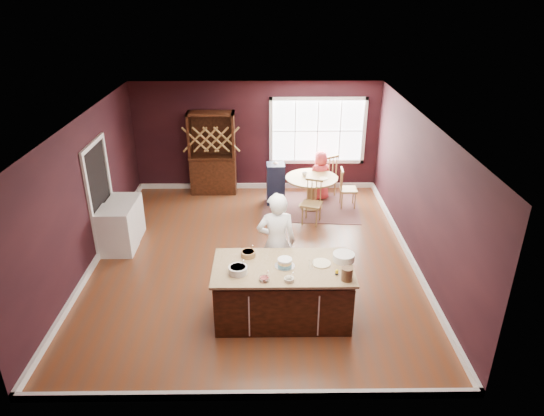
{
  "coord_description": "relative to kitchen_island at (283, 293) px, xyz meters",
  "views": [
    {
      "loc": [
        0.25,
        -8.02,
        4.82
      ],
      "look_at": [
        0.34,
        0.0,
        1.05
      ],
      "focal_mm": 32.0,
      "sensor_mm": 36.0,
      "label": 1
    }
  ],
  "objects": [
    {
      "name": "chair_east",
      "position": [
        1.66,
        4.1,
        0.04
      ],
      "size": [
        0.39,
        0.41,
        0.95
      ],
      "primitive_type": null,
      "rotation": [
        0.0,
        0.0,
        1.55
      ],
      "color": "#9C6B3E",
      "rests_on": "ground"
    },
    {
      "name": "hutch",
      "position": [
        -1.56,
        5.01,
        0.58
      ],
      "size": [
        1.11,
        0.46,
        2.04
      ],
      "primitive_type": "cube",
      "color": "#38210E",
      "rests_on": "ground"
    },
    {
      "name": "toy_figurine",
      "position": [
        0.78,
        -0.24,
        0.53
      ],
      "size": [
        0.05,
        0.05,
        0.09
      ],
      "primitive_type": null,
      "color": "yellow",
      "rests_on": "kitchen_island"
    },
    {
      "name": "baker",
      "position": [
        -0.08,
        0.76,
        0.46
      ],
      "size": [
        0.69,
        0.48,
        1.79
      ],
      "primitive_type": "imported",
      "rotation": [
        0.0,
        0.0,
        3.23
      ],
      "color": "white",
      "rests_on": "ground"
    },
    {
      "name": "room_shell",
      "position": [
        -0.49,
        1.79,
        0.91
      ],
      "size": [
        7.0,
        7.0,
        7.0
      ],
      "color": "brown",
      "rests_on": "ground"
    },
    {
      "name": "chair_south",
      "position": [
        0.73,
        3.26,
        0.05
      ],
      "size": [
        0.52,
        0.51,
        0.98
      ],
      "primitive_type": null,
      "rotation": [
        0.0,
        0.0,
        -0.34
      ],
      "color": "brown",
      "rests_on": "ground"
    },
    {
      "name": "bowl_blue",
      "position": [
        -0.67,
        -0.18,
        0.54
      ],
      "size": [
        0.28,
        0.28,
        0.11
      ],
      "primitive_type": "cylinder",
      "color": "silver",
      "rests_on": "kitchen_island"
    },
    {
      "name": "rug",
      "position": [
        0.79,
        4.08,
        -0.43
      ],
      "size": [
        2.36,
        1.89,
        0.01
      ],
      "primitive_type": "cube",
      "rotation": [
        0.0,
        0.0,
        -0.08
      ],
      "color": "brown",
      "rests_on": "ground"
    },
    {
      "name": "window",
      "position": [
        1.01,
        5.26,
        1.06
      ],
      "size": [
        2.36,
        0.1,
        1.66
      ],
      "primitive_type": null,
      "color": "white",
      "rests_on": "room_shell"
    },
    {
      "name": "chair_north",
      "position": [
        1.2,
        4.79,
        0.1
      ],
      "size": [
        0.61,
        0.61,
        1.08
      ],
      "primitive_type": null,
      "rotation": [
        0.0,
        0.0,
        3.68
      ],
      "color": "#9A562A",
      "rests_on": "ground"
    },
    {
      "name": "seated_woman",
      "position": [
        1.05,
        4.57,
        0.16
      ],
      "size": [
        0.68,
        0.54,
        1.2
      ],
      "primitive_type": "imported",
      "rotation": [
        0.0,
        0.0,
        3.44
      ],
      "color": "#D53941",
      "rests_on": "ground"
    },
    {
      "name": "washer",
      "position": [
        -3.13,
        2.07,
        0.01
      ],
      "size": [
        0.63,
        0.6,
        0.91
      ],
      "primitive_type": "cube",
      "color": "silver",
      "rests_on": "ground"
    },
    {
      "name": "doorway",
      "position": [
        -3.46,
        2.39,
        0.59
      ],
      "size": [
        0.08,
        1.26,
        2.13
      ],
      "primitive_type": null,
      "color": "white",
      "rests_on": "room_shell"
    },
    {
      "name": "high_chair",
      "position": [
        -0.03,
        4.32,
        0.08
      ],
      "size": [
        0.43,
        0.43,
        1.03
      ],
      "primitive_type": null,
      "rotation": [
        0.0,
        0.0,
        0.05
      ],
      "color": "black",
      "rests_on": "ground"
    },
    {
      "name": "bowl_olive",
      "position": [
        0.07,
        -0.4,
        0.51
      ],
      "size": [
        0.15,
        0.15,
        0.05
      ],
      "primitive_type": "cylinder",
      "color": "beige",
      "rests_on": "kitchen_island"
    },
    {
      "name": "table_cup",
      "position": [
        0.63,
        4.17,
        0.36
      ],
      "size": [
        0.13,
        0.13,
        0.09
      ],
      "primitive_type": "imported",
      "rotation": [
        0.0,
        0.0,
        0.16
      ],
      "color": "white",
      "rests_on": "dining_table"
    },
    {
      "name": "kitchen_island",
      "position": [
        0.0,
        0.0,
        0.0
      ],
      "size": [
        2.12,
        1.11,
        0.92
      ],
      "color": "black",
      "rests_on": "ground"
    },
    {
      "name": "dinner_plate",
      "position": [
        0.58,
        0.06,
        0.49
      ],
      "size": [
        0.29,
        0.29,
        0.02
      ],
      "primitive_type": "cylinder",
      "color": "beige",
      "rests_on": "kitchen_island"
    },
    {
      "name": "dryer",
      "position": [
        -3.13,
        2.71,
        -0.01
      ],
      "size": [
        0.6,
        0.58,
        0.87
      ],
      "primitive_type": "cube",
      "color": "silver",
      "rests_on": "ground"
    },
    {
      "name": "bowl_yellow",
      "position": [
        -0.53,
        0.3,
        0.52
      ],
      "size": [
        0.23,
        0.23,
        0.09
      ],
      "primitive_type": "cylinder",
      "color": "tan",
      "rests_on": "kitchen_island"
    },
    {
      "name": "bowl_pink",
      "position": [
        -0.28,
        -0.38,
        0.51
      ],
      "size": [
        0.16,
        0.16,
        0.06
      ],
      "primitive_type": "cylinder",
      "color": "silver",
      "rests_on": "kitchen_island"
    },
    {
      "name": "dining_table",
      "position": [
        0.79,
        4.08,
        0.1
      ],
      "size": [
        1.2,
        1.2,
        0.75
      ],
      "color": "brown",
      "rests_on": "ground"
    },
    {
      "name": "drinking_glass",
      "position": [
        0.41,
        -0.07,
        0.55
      ],
      "size": [
        0.07,
        0.07,
        0.14
      ],
      "primitive_type": "cylinder",
      "color": "silver",
      "rests_on": "kitchen_island"
    },
    {
      "name": "stoneware_crock",
      "position": [
        0.9,
        -0.38,
        0.58
      ],
      "size": [
        0.16,
        0.16,
        0.2
      ],
      "primitive_type": "cylinder",
      "color": "#452717",
      "rests_on": "kitchen_island"
    },
    {
      "name": "toddler",
      "position": [
        0.04,
        4.43,
        0.37
      ],
      "size": [
        0.18,
        0.14,
        0.26
      ],
      "primitive_type": null,
      "color": "#8CA5BF",
      "rests_on": "high_chair"
    },
    {
      "name": "layer_cake",
      "position": [
        0.03,
        0.0,
        0.54
      ],
      "size": [
        0.31,
        0.31,
        0.13
      ],
      "primitive_type": null,
      "color": "white",
      "rests_on": "kitchen_island"
    },
    {
      "name": "white_tub",
      "position": [
        0.94,
        0.16,
        0.54
      ],
      "size": [
        0.34,
        0.34,
        0.12
      ],
      "primitive_type": "cylinder",
      "color": "white",
      "rests_on": "kitchen_island"
    },
    {
      "name": "table_plate",
      "position": [
        1.06,
        3.98,
        0.32
      ],
      "size": [
        0.19,
        0.19,
        0.01
      ],
      "primitive_type": "cylinder",
      "color": "beige",
      "rests_on": "dining_table"
    }
  ]
}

